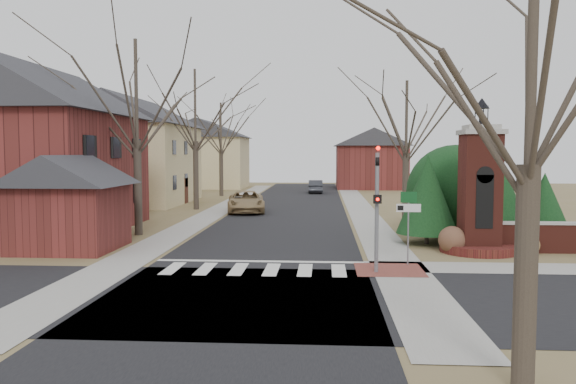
# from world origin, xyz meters

# --- Properties ---
(ground) EXTENTS (120.00, 120.00, 0.00)m
(ground) POSITION_xyz_m (0.00, 0.00, 0.00)
(ground) COLOR brown
(ground) RESTS_ON ground
(main_street) EXTENTS (8.00, 70.00, 0.01)m
(main_street) POSITION_xyz_m (0.00, 22.00, 0.01)
(main_street) COLOR black
(main_street) RESTS_ON ground
(cross_street) EXTENTS (120.00, 8.00, 0.01)m
(cross_street) POSITION_xyz_m (0.00, -3.00, 0.01)
(cross_street) COLOR black
(cross_street) RESTS_ON ground
(crosswalk_zone) EXTENTS (8.00, 2.20, 0.02)m
(crosswalk_zone) POSITION_xyz_m (0.00, 0.80, 0.01)
(crosswalk_zone) COLOR silver
(crosswalk_zone) RESTS_ON ground
(stop_bar) EXTENTS (8.00, 0.35, 0.02)m
(stop_bar) POSITION_xyz_m (0.00, 2.30, 0.01)
(stop_bar) COLOR silver
(stop_bar) RESTS_ON ground
(sidewalk_right_main) EXTENTS (2.00, 60.00, 0.02)m
(sidewalk_right_main) POSITION_xyz_m (5.20, 22.00, 0.01)
(sidewalk_right_main) COLOR gray
(sidewalk_right_main) RESTS_ON ground
(sidewalk_left) EXTENTS (2.00, 60.00, 0.02)m
(sidewalk_left) POSITION_xyz_m (-5.20, 22.00, 0.01)
(sidewalk_left) COLOR gray
(sidewalk_left) RESTS_ON ground
(curb_apron) EXTENTS (2.40, 2.40, 0.02)m
(curb_apron) POSITION_xyz_m (4.80, 1.00, 0.01)
(curb_apron) COLOR brown
(curb_apron) RESTS_ON ground
(traffic_signal_pole) EXTENTS (0.28, 0.41, 4.50)m
(traffic_signal_pole) POSITION_xyz_m (4.30, 0.57, 2.59)
(traffic_signal_pole) COLOR slate
(traffic_signal_pole) RESTS_ON ground
(sign_post) EXTENTS (0.90, 0.07, 2.75)m
(sign_post) POSITION_xyz_m (5.59, 1.99, 1.95)
(sign_post) COLOR slate
(sign_post) RESTS_ON ground
(brick_gate_monument) EXTENTS (3.20, 3.20, 6.47)m
(brick_gate_monument) POSITION_xyz_m (9.00, 4.99, 2.17)
(brick_gate_monument) COLOR #5D241B
(brick_gate_monument) RESTS_ON ground
(house_brick_left) EXTENTS (9.80, 11.80, 9.42)m
(house_brick_left) POSITION_xyz_m (-13.01, 9.99, 4.66)
(house_brick_left) COLOR maroon
(house_brick_left) RESTS_ON ground
(house_stucco_left) EXTENTS (9.80, 12.80, 9.28)m
(house_stucco_left) POSITION_xyz_m (-13.50, 27.00, 4.59)
(house_stucco_left) COLOR beige
(house_stucco_left) RESTS_ON ground
(garage_left) EXTENTS (4.80, 4.80, 4.29)m
(garage_left) POSITION_xyz_m (-8.52, 4.49, 2.24)
(garage_left) COLOR maroon
(garage_left) RESTS_ON ground
(house_distant_left) EXTENTS (10.80, 8.80, 8.53)m
(house_distant_left) POSITION_xyz_m (-12.01, 48.00, 4.25)
(house_distant_left) COLOR beige
(house_distant_left) RESTS_ON ground
(house_distant_right) EXTENTS (8.80, 8.80, 7.30)m
(house_distant_right) POSITION_xyz_m (7.99, 47.99, 3.65)
(house_distant_right) COLOR maroon
(house_distant_right) RESTS_ON ground
(evergreen_near) EXTENTS (2.80, 2.80, 4.10)m
(evergreen_near) POSITION_xyz_m (7.20, 7.00, 2.30)
(evergreen_near) COLOR #473D33
(evergreen_near) RESTS_ON ground
(evergreen_mid) EXTENTS (3.40, 3.40, 4.70)m
(evergreen_mid) POSITION_xyz_m (10.50, 8.20, 2.60)
(evergreen_mid) COLOR #473D33
(evergreen_mid) RESTS_ON ground
(evergreen_far) EXTENTS (2.40, 2.40, 3.30)m
(evergreen_far) POSITION_xyz_m (12.50, 7.20, 1.90)
(evergreen_far) COLOR #473D33
(evergreen_far) RESTS_ON ground
(evergreen_mass) EXTENTS (4.80, 4.80, 4.80)m
(evergreen_mass) POSITION_xyz_m (9.00, 9.50, 2.40)
(evergreen_mass) COLOR black
(evergreen_mass) RESTS_ON ground
(bare_tree_0) EXTENTS (8.05, 8.05, 11.15)m
(bare_tree_0) POSITION_xyz_m (-7.00, 9.00, 7.70)
(bare_tree_0) COLOR #473D33
(bare_tree_0) RESTS_ON ground
(bare_tree_1) EXTENTS (8.40, 8.40, 11.64)m
(bare_tree_1) POSITION_xyz_m (-7.00, 22.00, 8.03)
(bare_tree_1) COLOR #473D33
(bare_tree_1) RESTS_ON ground
(bare_tree_2) EXTENTS (7.35, 7.35, 10.19)m
(bare_tree_2) POSITION_xyz_m (-7.50, 35.00, 7.03)
(bare_tree_2) COLOR #473D33
(bare_tree_2) RESTS_ON ground
(bare_tree_3) EXTENTS (7.00, 7.00, 9.70)m
(bare_tree_3) POSITION_xyz_m (7.50, 16.00, 6.69)
(bare_tree_3) COLOR #473D33
(bare_tree_3) RESTS_ON ground
(bare_tree_4) EXTENTS (6.65, 6.65, 9.21)m
(bare_tree_4) POSITION_xyz_m (6.00, -9.00, 6.35)
(bare_tree_4) COLOR #473D33
(bare_tree_4) RESTS_ON ground
(pickup_truck) EXTENTS (3.25, 5.72, 1.51)m
(pickup_truck) POSITION_xyz_m (-3.01, 20.14, 0.75)
(pickup_truck) COLOR #9F8356
(pickup_truck) RESTS_ON ground
(distant_car) EXTENTS (1.54, 4.15, 1.36)m
(distant_car) POSITION_xyz_m (1.60, 39.58, 0.68)
(distant_car) COLOR #383A40
(distant_car) RESTS_ON ground
(dry_shrub_left) EXTENTS (1.14, 1.14, 1.14)m
(dry_shrub_left) POSITION_xyz_m (7.81, 4.60, 0.57)
(dry_shrub_left) COLOR brown
(dry_shrub_left) RESTS_ON ground
(dry_shrub_right) EXTENTS (0.77, 0.77, 0.77)m
(dry_shrub_right) POSITION_xyz_m (11.00, 4.60, 0.38)
(dry_shrub_right) COLOR olive
(dry_shrub_right) RESTS_ON ground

